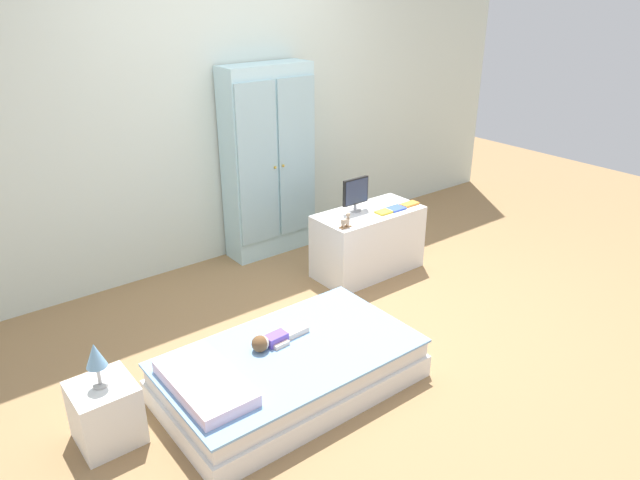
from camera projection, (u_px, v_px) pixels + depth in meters
The scene contains 14 objects.
ground_plane at pixel (352, 325), 4.13m from camera, with size 10.00×10.00×0.02m, color #99754C.
back_wall at pixel (227, 97), 4.72m from camera, with size 6.40×0.05×2.70m, color silver.
bed at pixel (290, 370), 3.44m from camera, with size 1.48×0.85×0.26m.
pillow at pixel (205, 383), 3.07m from camera, with size 0.32×0.61×0.07m, color silver.
doll at pixel (270, 341), 3.42m from camera, with size 0.39×0.14×0.10m.
nightstand at pixel (106, 413), 3.03m from camera, with size 0.31×0.31×0.34m, color white.
table_lamp at pixel (95, 357), 2.89m from camera, with size 0.10×0.10×0.25m.
wardrobe at pixel (269, 162), 4.95m from camera, with size 0.77×0.31×1.61m.
tv_stand at pixel (368, 242), 4.78m from camera, with size 0.88×0.43×0.53m, color white.
tv_monitor at pixel (356, 193), 4.61m from camera, with size 0.24×0.10×0.27m.
rocking_horse_toy at pixel (346, 221), 4.35m from camera, with size 0.09×0.04×0.11m.
book_yellow at pixel (384, 212), 4.63m from camera, with size 0.12×0.09×0.02m, color gold.
book_blue at pixel (396, 208), 4.71m from camera, with size 0.14×0.11×0.01m, color blue.
book_orange at pixel (409, 204), 4.79m from camera, with size 0.16×0.08×0.02m, color orange.
Camera 1 is at (-2.35, -2.65, 2.21)m, focal length 33.11 mm.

